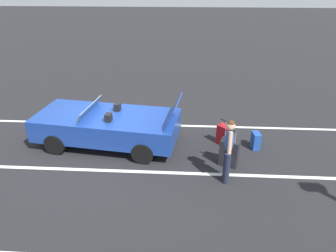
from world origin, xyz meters
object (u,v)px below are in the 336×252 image
(suitcase_large_black, at_px, (229,153))
(traveler_person, at_px, (228,148))
(convertible_car, at_px, (101,125))
(suitcase_medium_bright, at_px, (224,135))
(suitcase_small_carryon, at_px, (256,141))

(suitcase_large_black, height_order, traveler_person, traveler_person)
(suitcase_large_black, distance_m, traveler_person, 0.90)
(convertible_car, relative_size, suitcase_large_black, 4.01)
(suitcase_large_black, height_order, suitcase_medium_bright, suitcase_large_black)
(suitcase_large_black, xyz_separation_m, traveler_person, (0.15, 0.69, 0.56))
(suitcase_medium_bright, distance_m, suitcase_small_carryon, 0.92)
(suitcase_medium_bright, relative_size, suitcase_small_carryon, 1.68)
(suitcase_large_black, relative_size, suitcase_small_carryon, 2.17)
(suitcase_small_carryon, bearing_deg, convertible_car, 173.25)
(convertible_car, bearing_deg, suitcase_large_black, 172.57)
(convertible_car, bearing_deg, suitcase_medium_bright, -170.93)
(suitcase_large_black, relative_size, traveler_person, 0.66)
(convertible_car, relative_size, suitcase_small_carryon, 8.71)
(suitcase_medium_bright, xyz_separation_m, traveler_person, (0.13, 1.76, 0.62))
(convertible_car, height_order, traveler_person, traveler_person)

